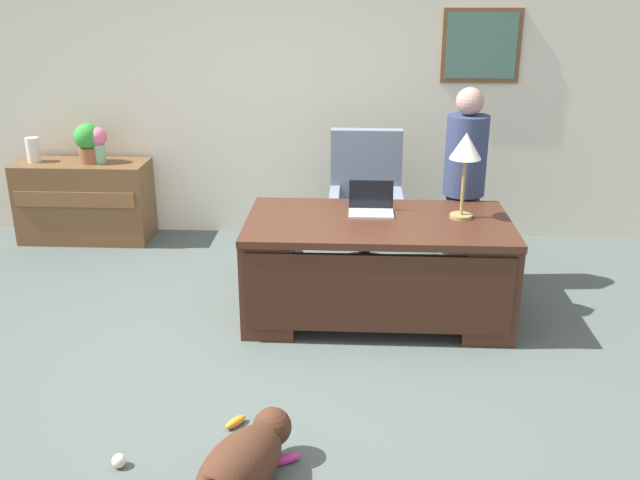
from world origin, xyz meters
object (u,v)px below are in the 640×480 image
(desk, at_px, (377,265))
(dog_toy_plush, at_px, (236,422))
(laptop, at_px, (371,205))
(vase_with_flowers, at_px, (98,142))
(potted_plant, at_px, (88,141))
(dog_lying, at_px, (244,462))
(person_standing, at_px, (464,187))
(desk_lamp, at_px, (466,151))
(vase_empty, at_px, (33,150))
(dog_toy_ball, at_px, (119,461))
(credenza, at_px, (85,201))
(armchair, at_px, (365,209))
(dog_toy_bone, at_px, (283,460))

(desk, relative_size, dog_toy_plush, 13.04)
(laptop, height_order, vase_with_flowers, vase_with_flowers)
(desk, xyz_separation_m, potted_plant, (-2.61, 1.52, 0.54))
(desk, distance_m, dog_toy_plush, 1.66)
(dog_lying, distance_m, dog_toy_plush, 0.54)
(vase_with_flowers, height_order, potted_plant, potted_plant)
(vase_with_flowers, relative_size, dog_toy_plush, 2.28)
(person_standing, relative_size, desk_lamp, 2.60)
(dog_lying, height_order, dog_toy_plush, dog_lying)
(vase_empty, distance_m, dog_toy_ball, 3.84)
(person_standing, xyz_separation_m, potted_plant, (-3.28, 0.87, 0.14))
(credenza, height_order, vase_with_flowers, vase_with_flowers)
(person_standing, bearing_deg, armchair, 154.93)
(desk_lamp, relative_size, dog_toy_ball, 8.24)
(vase_with_flowers, bearing_deg, person_standing, -15.33)
(dog_toy_bone, height_order, dog_toy_plush, same)
(dog_toy_ball, xyz_separation_m, dog_toy_plush, (0.53, 0.38, -0.01))
(armchair, xyz_separation_m, vase_with_flowers, (-2.43, 0.52, 0.44))
(person_standing, height_order, vase_empty, person_standing)
(person_standing, xyz_separation_m, laptop, (-0.73, -0.45, -0.01))
(person_standing, bearing_deg, dog_lying, -117.93)
(desk, distance_m, armchair, 1.00)
(desk, relative_size, dog_toy_ball, 25.22)
(vase_with_flowers, bearing_deg, desk, -31.15)
(person_standing, distance_m, dog_lying, 2.96)
(desk_lamp, bearing_deg, potted_plant, 156.17)
(desk, height_order, vase_with_flowers, vase_with_flowers)
(laptop, height_order, desk_lamp, desk_lamp)
(dog_toy_plush, bearing_deg, person_standing, 54.10)
(desk, height_order, dog_toy_bone, desk)
(desk, distance_m, potted_plant, 3.06)
(laptop, xyz_separation_m, dog_toy_ball, (-1.29, -1.97, -0.76))
(armchair, height_order, desk_lamp, desk_lamp)
(desk, distance_m, credenza, 3.09)
(desk_lamp, bearing_deg, credenza, 156.77)
(vase_with_flowers, bearing_deg, dog_toy_ball, -70.38)
(credenza, height_order, desk_lamp, desk_lamp)
(potted_plant, bearing_deg, vase_empty, 180.00)
(armchair, bearing_deg, dog_toy_ball, -114.42)
(laptop, bearing_deg, potted_plant, 152.57)
(vase_with_flowers, height_order, dog_toy_bone, vase_with_flowers)
(desk, relative_size, dog_toy_bone, 9.62)
(vase_empty, bearing_deg, potted_plant, 0.00)
(vase_empty, distance_m, potted_plant, 0.53)
(person_standing, height_order, dog_toy_ball, person_standing)
(vase_with_flowers, bearing_deg, dog_toy_plush, -59.67)
(desk, relative_size, vase_with_flowers, 5.72)
(vase_empty, bearing_deg, person_standing, -12.94)
(desk, height_order, person_standing, person_standing)
(dog_toy_ball, bearing_deg, credenza, 112.42)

